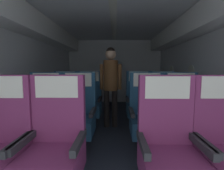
% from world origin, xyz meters
% --- Properties ---
extents(ground, '(3.42, 6.13, 0.02)m').
position_xyz_m(ground, '(0.00, 2.86, -0.01)').
color(ground, '#2D3342').
extents(fuselage_shell, '(3.30, 5.78, 2.19)m').
position_xyz_m(fuselage_shell, '(0.00, 3.11, 1.57)').
color(fuselage_shell, silver).
rests_on(fuselage_shell, ground).
extents(seat_a_left_aisle, '(0.52, 0.51, 1.12)m').
position_xyz_m(seat_a_left_aisle, '(-0.50, 1.49, 0.48)').
color(seat_a_left_aisle, '#38383D').
rests_on(seat_a_left_aisle, ground).
extents(seat_a_right_window, '(0.52, 0.51, 1.12)m').
position_xyz_m(seat_a_right_window, '(0.50, 1.46, 0.48)').
color(seat_a_right_window, '#38383D').
rests_on(seat_a_right_window, ground).
extents(seat_b_left_window, '(0.52, 0.51, 1.12)m').
position_xyz_m(seat_b_left_window, '(-1.00, 2.42, 0.48)').
color(seat_b_left_window, '#38383D').
rests_on(seat_b_left_window, ground).
extents(seat_b_left_aisle, '(0.52, 0.51, 1.12)m').
position_xyz_m(seat_b_left_aisle, '(-0.51, 2.42, 0.48)').
color(seat_b_left_aisle, '#38383D').
rests_on(seat_b_left_aisle, ground).
extents(seat_b_right_aisle, '(0.52, 0.51, 1.12)m').
position_xyz_m(seat_b_right_aisle, '(1.01, 2.43, 0.48)').
color(seat_b_right_aisle, '#38383D').
rests_on(seat_b_right_aisle, ground).
extents(seat_b_right_window, '(0.52, 0.51, 1.12)m').
position_xyz_m(seat_b_right_window, '(0.51, 2.43, 0.48)').
color(seat_b_right_window, '#38383D').
rests_on(seat_b_right_window, ground).
extents(seat_c_left_window, '(0.52, 0.51, 1.12)m').
position_xyz_m(seat_c_left_window, '(-1.01, 3.38, 0.48)').
color(seat_c_left_window, '#38383D').
rests_on(seat_c_left_window, ground).
extents(seat_c_left_aisle, '(0.52, 0.51, 1.12)m').
position_xyz_m(seat_c_left_aisle, '(-0.51, 3.38, 0.48)').
color(seat_c_left_aisle, '#38383D').
rests_on(seat_c_left_aisle, ground).
extents(seat_c_right_aisle, '(0.52, 0.51, 1.12)m').
position_xyz_m(seat_c_right_aisle, '(1.00, 3.37, 0.48)').
color(seat_c_right_aisle, '#38383D').
rests_on(seat_c_right_aisle, ground).
extents(seat_c_right_window, '(0.52, 0.51, 1.12)m').
position_xyz_m(seat_c_right_window, '(0.52, 3.39, 0.48)').
color(seat_c_right_window, '#38383D').
rests_on(seat_c_right_window, ground).
extents(flight_attendant, '(0.43, 0.28, 1.58)m').
position_xyz_m(flight_attendant, '(-0.05, 3.30, 0.97)').
color(flight_attendant, black).
rests_on(flight_attendant, ground).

